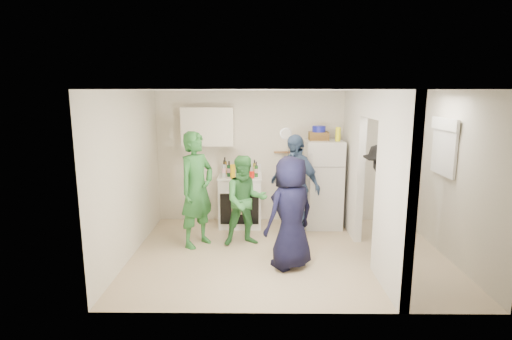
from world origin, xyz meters
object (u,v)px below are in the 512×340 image
(blue_bowl, at_px, (319,129))
(person_nook, at_px, (382,198))
(wicker_basket, at_px, (319,136))
(stove, at_px, (240,201))
(person_navy, at_px, (291,213))
(yellow_cup_stack_top, at_px, (338,134))
(person_green_center, at_px, (245,201))
(person_denim, at_px, (294,186))
(person_green_left, at_px, (197,190))
(fridge, at_px, (323,184))

(blue_bowl, distance_m, person_nook, 1.77)
(wicker_basket, distance_m, blue_bowl, 0.13)
(stove, bearing_deg, person_navy, -66.39)
(yellow_cup_stack_top, height_order, person_green_center, yellow_cup_stack_top)
(person_denim, relative_size, person_nook, 1.03)
(yellow_cup_stack_top, bearing_deg, person_green_center, -152.64)
(wicker_basket, height_order, person_green_center, wicker_basket)
(person_green_center, bearing_deg, person_denim, 15.07)
(wicker_basket, height_order, blue_bowl, blue_bowl)
(blue_bowl, xyz_separation_m, person_green_center, (-1.30, -0.99, -1.08))
(stove, bearing_deg, person_denim, -28.88)
(person_navy, bearing_deg, yellow_cup_stack_top, -154.79)
(blue_bowl, relative_size, person_green_center, 0.16)
(person_green_left, relative_size, person_navy, 1.16)
(person_navy, bearing_deg, person_green_left, -65.14)
(fridge, height_order, person_green_center, fridge)
(person_navy, height_order, person_nook, person_nook)
(person_navy, bearing_deg, person_denim, -132.49)
(blue_bowl, relative_size, yellow_cup_stack_top, 0.96)
(stove, xyz_separation_m, person_green_left, (-0.65, -1.00, 0.46))
(blue_bowl, distance_m, person_green_center, 1.96)
(yellow_cup_stack_top, xyz_separation_m, person_denim, (-0.79, -0.40, -0.85))
(wicker_basket, xyz_separation_m, yellow_cup_stack_top, (0.32, -0.15, 0.05))
(blue_bowl, bearing_deg, person_green_left, -153.87)
(fridge, height_order, person_denim, person_denim)
(person_green_center, bearing_deg, person_nook, -19.57)
(person_green_left, relative_size, person_denim, 1.05)
(wicker_basket, height_order, person_green_left, person_green_left)
(fridge, xyz_separation_m, person_green_left, (-2.18, -0.97, 0.13))
(fridge, relative_size, yellow_cup_stack_top, 6.45)
(fridge, xyz_separation_m, person_denim, (-0.57, -0.50, 0.08))
(stove, distance_m, person_denim, 1.17)
(person_denim, bearing_deg, blue_bowl, 93.56)
(blue_bowl, bearing_deg, person_green_center, -142.76)
(stove, height_order, person_green_left, person_green_left)
(wicker_basket, bearing_deg, yellow_cup_stack_top, -25.11)
(person_green_center, xyz_separation_m, person_navy, (0.67, -0.86, 0.07))
(person_green_center, bearing_deg, wicker_basket, 24.32)
(person_green_left, height_order, person_green_center, person_green_left)
(person_navy, bearing_deg, wicker_basket, -144.38)
(person_green_center, distance_m, person_navy, 1.09)
(fridge, xyz_separation_m, person_navy, (-0.73, -1.79, 0.00))
(yellow_cup_stack_top, distance_m, person_denim, 1.23)
(stove, xyz_separation_m, blue_bowl, (1.43, 0.02, 1.34))
(wicker_basket, height_order, person_nook, wicker_basket)
(fridge, height_order, person_green_left, person_green_left)
(person_green_center, relative_size, person_nook, 0.86)
(person_nook, bearing_deg, wicker_basket, -129.63)
(fridge, relative_size, wicker_basket, 4.61)
(person_green_left, relative_size, person_green_center, 1.26)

